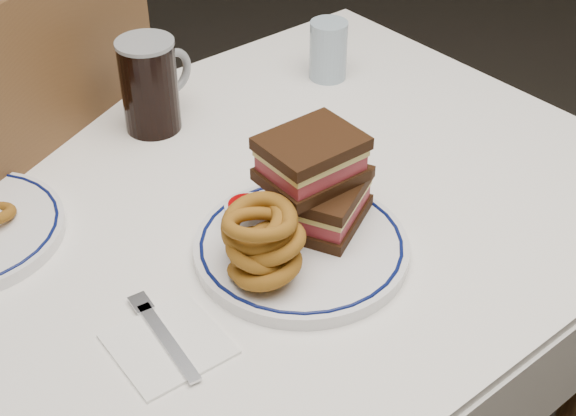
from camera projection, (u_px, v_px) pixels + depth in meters
dining_table at (229, 276)px, 1.20m from camera, size 1.27×0.87×0.75m
chair_far at (30, 207)px, 1.49m from camera, size 0.62×0.62×1.01m
main_plate at (301, 247)px, 1.07m from camera, size 0.29×0.29×0.02m
reuben_sandwich at (318, 181)px, 1.07m from camera, size 0.16×0.15×0.13m
onion_rings_main at (261, 242)px, 1.00m from camera, size 0.11×0.13×0.12m
ketchup_ramekin at (246, 212)px, 1.09m from camera, size 0.06×0.06×0.03m
beer_mug at (151, 84)px, 1.29m from camera, size 0.14×0.09×0.16m
water_glass at (328, 50)px, 1.44m from camera, size 0.07×0.07×0.11m
napkin_fork at (167, 342)px, 0.95m from camera, size 0.13×0.17×0.01m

